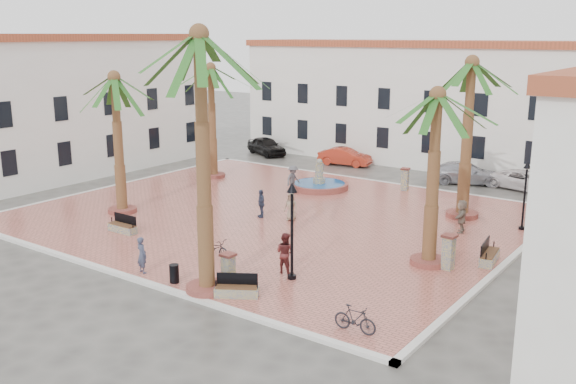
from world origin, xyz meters
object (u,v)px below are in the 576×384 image
(palm_s, at_px, (200,62))
(cyclist_a, at_px, (142,255))
(palm_sw, at_px, (115,93))
(palm_ne, at_px, (471,81))
(bench_e, at_px, (489,256))
(lamppost_s, at_px, (292,214))
(litter_bin, at_px, (174,274))
(cyclist_b, at_px, (285,253))
(palm_nw, at_px, (211,81))
(bicycle_b, at_px, (355,319))
(palm_e, at_px, (437,116))
(lamppost_e, at_px, (526,184))
(car_black, at_px, (266,146))
(bench_s, at_px, (123,227))
(pedestrian_fountain_a, at_px, (291,207))
(car_white, at_px, (524,181))
(pedestrian_fountain_b, at_px, (261,203))
(pedestrian_east, at_px, (462,216))
(bench_ne, at_px, (536,218))
(bollard_e, at_px, (449,251))
(bicycle_a, at_px, (215,248))
(bench_se, at_px, (237,290))
(fountain, at_px, (319,184))
(car_red, at_px, (345,157))
(car_silver, at_px, (466,173))
(bollard_se, at_px, (228,270))
(bollard_n, at_px, (405,179))

(palm_s, relative_size, cyclist_a, 6.44)
(palm_sw, bearing_deg, palm_ne, 32.96)
(bench_e, height_order, lamppost_s, lamppost_s)
(litter_bin, height_order, cyclist_b, cyclist_b)
(palm_nw, distance_m, bicycle_b, 26.17)
(palm_e, distance_m, bench_e, 6.81)
(lamppost_e, bearing_deg, palm_e, -103.38)
(palm_ne, bearing_deg, car_black, 156.14)
(bench_s, height_order, pedestrian_fountain_a, pedestrian_fountain_a)
(bench_s, relative_size, car_white, 0.37)
(pedestrian_fountain_a, relative_size, pedestrian_fountain_b, 0.98)
(pedestrian_east, bearing_deg, palm_s, -35.80)
(car_white, bearing_deg, bicycle_b, -163.83)
(bench_ne, height_order, litter_bin, bench_ne)
(bench_e, relative_size, car_black, 0.44)
(lamppost_e, bearing_deg, palm_s, -116.10)
(car_white, bearing_deg, bollard_e, -161.53)
(palm_e, xyz_separation_m, lamppost_s, (-3.85, -4.95, -3.76))
(palm_sw, relative_size, bench_ne, 3.96)
(lamppost_e, relative_size, bicycle_a, 2.15)
(palm_nw, height_order, bench_s, palm_nw)
(palm_sw, height_order, litter_bin, palm_sw)
(lamppost_e, xyz_separation_m, bicycle_b, (-1.11, -15.30, -1.95))
(bench_se, height_order, pedestrian_east, pedestrian_east)
(fountain, distance_m, cyclist_b, 15.40)
(palm_s, relative_size, palm_ne, 1.16)
(palm_s, relative_size, litter_bin, 13.36)
(bollard_e, xyz_separation_m, car_red, (-15.53, 17.43, -0.27))
(lamppost_s, xyz_separation_m, car_silver, (-0.78, 21.68, -2.19))
(bicycle_b, xyz_separation_m, car_white, (-1.52, 24.81, 0.01))
(litter_bin, bearing_deg, fountain, 103.61)
(bicycle_b, bearing_deg, pedestrian_fountain_b, 48.12)
(bench_ne, bearing_deg, palm_s, 141.40)
(lamppost_e, height_order, car_red, lamppost_e)
(bollard_se, bearing_deg, bicycle_a, 139.91)
(bicycle_a, xyz_separation_m, car_white, (7.40, 21.92, 0.04))
(palm_e, distance_m, bollard_se, 10.68)
(bench_se, distance_m, cyclist_b, 3.23)
(palm_nw, xyz_separation_m, palm_e, (19.58, -7.61, -0.22))
(bench_se, height_order, bench_e, bench_e)
(lamppost_e, bearing_deg, palm_nw, 179.99)
(palm_sw, height_order, bicycle_b, palm_sw)
(bollard_se, distance_m, car_silver, 24.00)
(lamppost_s, bearing_deg, bollard_n, 100.17)
(bollard_se, height_order, bollard_e, bollard_e)
(lamppost_s, xyz_separation_m, lamppost_e, (5.67, 12.56, -0.34))
(bench_ne, xyz_separation_m, pedestrian_fountain_b, (-12.64, -7.61, 0.50))
(car_white, bearing_deg, palm_nw, 129.54)
(bench_s, relative_size, lamppost_s, 0.42)
(car_black, relative_size, car_silver, 0.88)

